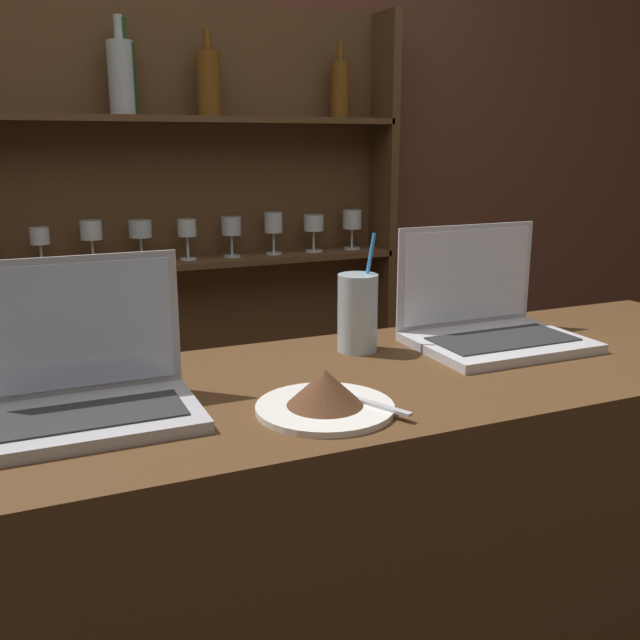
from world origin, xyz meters
name	(u,v)px	position (x,y,z in m)	size (l,w,h in m)	color
bar_counter	(308,637)	(0.00, 0.27, 0.49)	(2.01, 0.54, 0.99)	#4C3019
back_wall	(146,151)	(0.00, 1.63, 1.35)	(7.00, 0.06, 2.70)	brown
back_shelf	(187,271)	(0.10, 1.55, 0.96)	(1.46, 0.18, 1.81)	brown
laptop_near	(80,382)	(-0.36, 0.26, 1.04)	(0.32, 0.20, 0.23)	#ADADB2
laptop_far	(488,319)	(0.43, 0.36, 1.04)	(0.33, 0.24, 0.23)	silver
cake_plate	(325,395)	(-0.02, 0.14, 1.01)	(0.21, 0.21, 0.07)	silver
water_glass	(358,313)	(0.16, 0.41, 1.06)	(0.08, 0.08, 0.23)	silver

